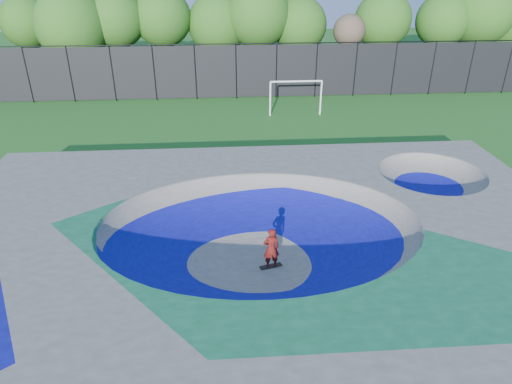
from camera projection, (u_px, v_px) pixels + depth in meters
ground at (260, 258)px, 16.04m from camera, size 120.00×120.00×0.00m
skate_deck at (260, 240)px, 15.70m from camera, size 22.00×14.00×1.50m
skater at (271, 248)px, 15.24m from camera, size 0.61×0.45×1.53m
skateboard at (271, 266)px, 15.57m from camera, size 0.81×0.41×0.05m
soccer_goal at (296, 91)px, 30.24m from camera, size 3.53×0.12×2.34m
fence at (236, 70)px, 33.76m from camera, size 48.09×0.09×4.04m
treeline at (229, 19)px, 36.66m from camera, size 53.06×7.64×8.44m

